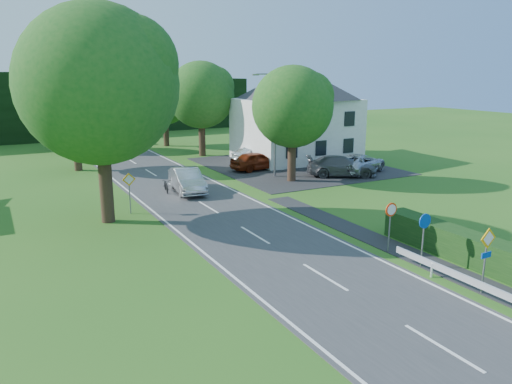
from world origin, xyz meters
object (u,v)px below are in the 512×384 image
moving_car (187,180)px  motorcycle (166,185)px  streetlight (274,120)px  parked_car_silver_b (359,163)px  parked_car_silver_a (254,155)px  parked_car_red (257,161)px  parasol (295,150)px  parked_car_grey (342,166)px

moving_car → motorcycle: bearing=160.3°
streetlight → motorcycle: bearing=-173.9°
parked_car_silver_b → parked_car_silver_a: bearing=11.1°
streetlight → parked_car_red: bearing=87.3°
parasol → moving_car: bearing=-153.0°
moving_car → parked_car_silver_a: bearing=47.5°
moving_car → motorcycle: size_ratio=2.82×
moving_car → parked_car_silver_b: 14.71m
motorcycle → streetlight: bearing=17.0°
moving_car → parked_car_red: (7.90, 4.63, -0.04)m
parked_car_grey → streetlight: bearing=92.2°
parked_car_silver_b → parasol: (-1.72, 7.00, 0.28)m
parked_car_silver_b → motorcycle: bearing=64.2°
parked_car_silver_b → parasol: bearing=-8.3°
parked_car_silver_a → motorcycle: bearing=116.4°
parked_car_grey → parasol: size_ratio=2.33×
moving_car → parked_car_silver_b: (14.71, -0.37, -0.04)m
motorcycle → parked_car_grey: size_ratio=0.32×
parked_car_silver_a → parked_car_silver_b: 9.79m
motorcycle → parked_car_silver_b: (16.00, -1.03, 0.32)m
moving_car → parked_car_silver_a: 12.19m
parked_car_red → parked_car_silver_b: parked_car_silver_b is taller
streetlight → parasol: (5.23, 5.00, -3.37)m
moving_car → parasol: parasol is taller
moving_car → parked_car_silver_b: bearing=6.2°
parked_car_grey → motorcycle: bearing=112.8°
parked_car_grey → parked_car_silver_b: (2.11, 0.41, -0.02)m
motorcycle → parasol: bearing=33.6°
streetlight → motorcycle: (-9.05, -0.97, -3.97)m
parked_car_silver_a → parked_car_grey: 9.19m
parked_car_red → parked_car_silver_b: (6.80, -5.00, 0.00)m
parasol → parked_car_red: bearing=-158.5°
parked_car_silver_a → parked_car_silver_b: bearing=-154.4°
parked_car_silver_a → parked_car_grey: (3.24, -8.60, 0.13)m
streetlight → parked_car_grey: streetlight is taller
parked_car_red → parked_car_silver_a: size_ratio=1.11×
parked_car_silver_a → parasol: (3.64, -1.19, 0.39)m
streetlight → parked_car_silver_a: size_ratio=1.98×
moving_car → parked_car_silver_b: moving_car is taller
parasol → parked_car_grey: bearing=-93.1°
parked_car_grey → parked_car_red: bearing=69.7°
moving_car → parked_car_red: moving_car is taller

